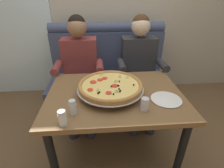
% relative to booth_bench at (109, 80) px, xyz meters
% --- Properties ---
extents(ground_plane, '(16.00, 16.00, 0.00)m').
position_rel_booth_bench_xyz_m(ground_plane, '(0.00, -0.88, -0.40)').
color(ground_plane, brown).
extents(booth_bench, '(1.56, 0.78, 1.13)m').
position_rel_booth_bench_xyz_m(booth_bench, '(0.00, 0.00, 0.00)').
color(booth_bench, '#424C6B').
rests_on(booth_bench, ground_plane).
extents(dining_table, '(1.13, 0.83, 0.72)m').
position_rel_booth_bench_xyz_m(dining_table, '(0.00, -0.88, 0.23)').
color(dining_table, brown).
rests_on(dining_table, ground_plane).
extents(diner_left, '(0.54, 0.64, 1.27)m').
position_rel_booth_bench_xyz_m(diner_left, '(-0.35, -0.27, 0.31)').
color(diner_left, '#2D3342').
rests_on(diner_left, ground_plane).
extents(diner_right, '(0.54, 0.64, 1.27)m').
position_rel_booth_bench_xyz_m(diner_right, '(0.35, -0.27, 0.31)').
color(diner_right, '#2D3342').
rests_on(diner_right, ground_plane).
extents(pizza, '(0.55, 0.55, 0.11)m').
position_rel_booth_bench_xyz_m(pizza, '(-0.04, -0.89, 0.40)').
color(pizza, silver).
rests_on(pizza, dining_table).
extents(shaker_pepper_flakes, '(0.05, 0.05, 0.11)m').
position_rel_booth_bench_xyz_m(shaker_pepper_flakes, '(-0.32, -1.13, 0.37)').
color(shaker_pepper_flakes, white).
rests_on(shaker_pepper_flakes, dining_table).
extents(shaker_parmesan, '(0.05, 0.05, 0.10)m').
position_rel_booth_bench_xyz_m(shaker_parmesan, '(-0.37, -1.24, 0.37)').
color(shaker_parmesan, white).
rests_on(shaker_parmesan, dining_table).
extents(shaker_oregano, '(0.06, 0.06, 0.10)m').
position_rel_booth_bench_xyz_m(shaker_oregano, '(0.19, -1.13, 0.37)').
color(shaker_oregano, white).
rests_on(shaker_oregano, dining_table).
extents(plate_near_left, '(0.24, 0.24, 0.02)m').
position_rel_booth_bench_xyz_m(plate_near_left, '(0.39, -1.02, 0.34)').
color(plate_near_left, white).
rests_on(plate_near_left, dining_table).
extents(patio_chair, '(0.43, 0.43, 0.86)m').
position_rel_booth_bench_xyz_m(patio_chair, '(-1.11, 1.19, 0.13)').
color(patio_chair, black).
rests_on(patio_chair, ground_plane).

